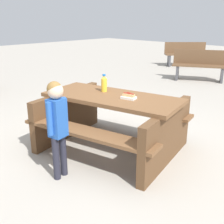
{
  "coord_description": "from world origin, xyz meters",
  "views": [
    {
      "loc": [
        2.45,
        -2.53,
        1.73
      ],
      "look_at": [
        0.0,
        0.0,
        0.52
      ],
      "focal_mm": 44.94,
      "sensor_mm": 36.0,
      "label": 1
    }
  ],
  "objects_px": {
    "child_in_coat": "(57,118)",
    "park_bench_near": "(200,65)",
    "picnic_table": "(112,118)",
    "park_bench_far": "(185,54)",
    "hotdog_tray": "(129,97)",
    "soda_bottle": "(104,84)"
  },
  "relations": [
    {
      "from": "child_in_coat",
      "to": "park_bench_near",
      "type": "xyz_separation_m",
      "value": [
        -1.33,
        5.78,
        -0.26
      ]
    },
    {
      "from": "picnic_table",
      "to": "park_bench_far",
      "type": "xyz_separation_m",
      "value": [
        -2.83,
        6.79,
        0.0
      ]
    },
    {
      "from": "park_bench_near",
      "to": "child_in_coat",
      "type": "bearing_deg",
      "value": -76.99
    },
    {
      "from": "picnic_table",
      "to": "park_bench_far",
      "type": "bearing_deg",
      "value": 112.66
    },
    {
      "from": "hotdog_tray",
      "to": "park_bench_far",
      "type": "relative_size",
      "value": 0.15
    },
    {
      "from": "park_bench_near",
      "to": "park_bench_far",
      "type": "relative_size",
      "value": 1.13
    },
    {
      "from": "soda_bottle",
      "to": "park_bench_far",
      "type": "relative_size",
      "value": 0.18
    },
    {
      "from": "picnic_table",
      "to": "soda_bottle",
      "type": "relative_size",
      "value": 8.59
    },
    {
      "from": "picnic_table",
      "to": "child_in_coat",
      "type": "relative_size",
      "value": 1.86
    },
    {
      "from": "soda_bottle",
      "to": "park_bench_far",
      "type": "height_order",
      "value": "soda_bottle"
    },
    {
      "from": "soda_bottle",
      "to": "child_in_coat",
      "type": "distance_m",
      "value": 1.07
    },
    {
      "from": "picnic_table",
      "to": "child_in_coat",
      "type": "xyz_separation_m",
      "value": [
        0.09,
        -0.93,
        0.26
      ]
    },
    {
      "from": "park_bench_near",
      "to": "hotdog_tray",
      "type": "bearing_deg",
      "value": -72.66
    },
    {
      "from": "picnic_table",
      "to": "soda_bottle",
      "type": "distance_m",
      "value": 0.48
    },
    {
      "from": "child_in_coat",
      "to": "park_bench_near",
      "type": "relative_size",
      "value": 0.73
    },
    {
      "from": "child_in_coat",
      "to": "park_bench_far",
      "type": "height_order",
      "value": "child_in_coat"
    },
    {
      "from": "park_bench_near",
      "to": "park_bench_far",
      "type": "distance_m",
      "value": 2.51
    },
    {
      "from": "picnic_table",
      "to": "child_in_coat",
      "type": "height_order",
      "value": "child_in_coat"
    },
    {
      "from": "hotdog_tray",
      "to": "child_in_coat",
      "type": "height_order",
      "value": "child_in_coat"
    },
    {
      "from": "park_bench_far",
      "to": "hotdog_tray",
      "type": "bearing_deg",
      "value": -65.41
    },
    {
      "from": "picnic_table",
      "to": "hotdog_tray",
      "type": "distance_m",
      "value": 0.42
    },
    {
      "from": "park_bench_far",
      "to": "child_in_coat",
      "type": "bearing_deg",
      "value": -69.26
    }
  ]
}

